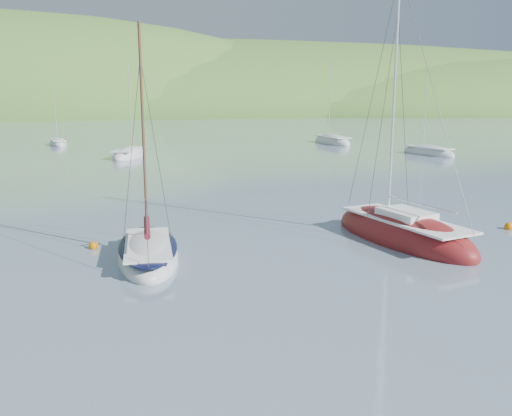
{
  "coord_description": "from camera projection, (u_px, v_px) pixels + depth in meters",
  "views": [
    {
      "loc": [
        -3.81,
        -16.91,
        7.15
      ],
      "look_at": [
        0.01,
        8.0,
        1.82
      ],
      "focal_mm": 40.0,
      "sensor_mm": 36.0,
      "label": 1
    }
  ],
  "objects": [
    {
      "name": "distant_sloop_b",
      "position": [
        332.0,
        142.0,
        74.39
      ],
      "size": [
        4.48,
        8.5,
        11.52
      ],
      "rotation": [
        0.0,
        0.0,
        0.21
      ],
      "color": "white",
      "rests_on": "ground"
    },
    {
      "name": "daysailer_white",
      "position": [
        148.0,
        254.0,
        24.15
      ],
      "size": [
        2.78,
        6.92,
        10.49
      ],
      "rotation": [
        0.0,
        0.0,
        0.04
      ],
      "color": "white",
      "rests_on": "ground"
    },
    {
      "name": "mooring_buoys",
      "position": [
        307.0,
        242.0,
        26.4
      ],
      "size": [
        21.18,
        5.4,
        0.47
      ],
      "color": "#FD4E51",
      "rests_on": "ground"
    },
    {
      "name": "ground",
      "position": [
        293.0,
        314.0,
        18.39
      ],
      "size": [
        700.0,
        700.0,
        0.0
      ],
      "primitive_type": "plane",
      "color": "slate",
      "rests_on": "ground"
    },
    {
      "name": "distant_sloop_c",
      "position": [
        58.0,
        144.0,
        72.34
      ],
      "size": [
        3.56,
        6.09,
        8.21
      ],
      "rotation": [
        0.0,
        0.0,
        0.29
      ],
      "color": "white",
      "rests_on": "ground"
    },
    {
      "name": "distant_sloop_d",
      "position": [
        429.0,
        153.0,
        62.04
      ],
      "size": [
        4.87,
        7.21,
        9.73
      ],
      "rotation": [
        0.0,
        0.0,
        0.4
      ],
      "color": "white",
      "rests_on": "ground"
    },
    {
      "name": "shoreline_hills",
      "position": [
        149.0,
        110.0,
        183.7
      ],
      "size": [
        690.0,
        135.0,
        56.0
      ],
      "color": "#36762C",
      "rests_on": "ground"
    },
    {
      "name": "sloop_red",
      "position": [
        402.0,
        235.0,
        27.18
      ],
      "size": [
        5.79,
        9.6,
        13.43
      ],
      "rotation": [
        0.0,
        0.0,
        0.32
      ],
      "color": "maroon",
      "rests_on": "ground"
    },
    {
      "name": "distant_sloop_a",
      "position": [
        129.0,
        156.0,
        59.72
      ],
      "size": [
        4.39,
        7.69,
        10.39
      ],
      "rotation": [
        0.0,
        0.0,
        -0.27
      ],
      "color": "white",
      "rests_on": "ground"
    }
  ]
}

